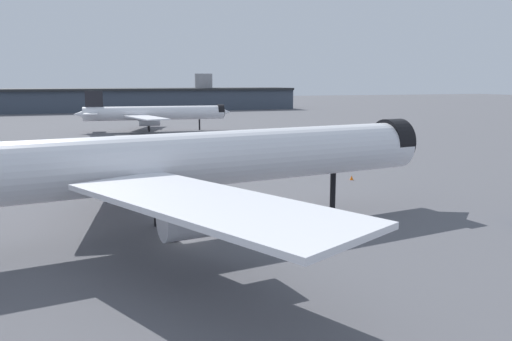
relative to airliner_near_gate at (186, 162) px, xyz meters
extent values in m
plane|color=#56565B|center=(-1.07, -3.43, -7.36)|extent=(900.00, 900.00, 0.00)
cylinder|color=white|center=(0.49, 0.07, 0.13)|extent=(57.31, 14.05, 5.77)
cone|color=white|center=(28.72, 4.25, 0.13)|extent=(7.10, 6.52, 5.65)
cylinder|color=black|center=(27.58, 4.08, 0.57)|extent=(3.42, 6.14, 5.82)
cube|color=white|center=(-6.15, 14.99, -0.59)|extent=(13.29, 26.85, 0.46)
cylinder|color=#B7BAC1|center=(-4.34, 12.14, -2.49)|extent=(8.37, 4.31, 3.17)
cube|color=white|center=(-1.55, -16.13, -0.59)|extent=(19.60, 27.07, 0.46)
cylinder|color=#B7BAC1|center=(-0.64, -12.88, -2.49)|extent=(8.37, 4.31, 3.17)
cylinder|color=black|center=(18.56, 2.74, -5.05)|extent=(0.69, 0.69, 4.61)
cylinder|color=black|center=(-2.77, 2.65, -5.05)|extent=(0.69, 0.69, 4.61)
cylinder|color=black|center=(-1.89, -3.34, -5.05)|extent=(0.69, 0.69, 4.61)
cylinder|color=white|center=(12.14, 109.93, -1.74)|extent=(43.45, 7.81, 4.33)
cone|color=white|center=(33.69, 108.18, -1.74)|extent=(5.09, 4.61, 4.24)
cone|color=white|center=(-9.41, 111.68, -1.74)|extent=(5.94, 4.55, 4.11)
cylinder|color=black|center=(32.83, 108.25, -1.41)|extent=(2.29, 4.51, 4.37)
cube|color=white|center=(9.79, 122.05, -2.28)|extent=(13.88, 20.62, 0.35)
cylinder|color=#B7BAC1|center=(10.64, 119.64, -3.71)|extent=(6.23, 2.86, 2.38)
cube|color=white|center=(7.87, 98.34, -2.28)|extent=(11.23, 20.53, 0.35)
cylinder|color=#B7BAC1|center=(9.09, 100.59, -3.71)|extent=(6.23, 2.86, 2.38)
cube|color=black|center=(-5.96, 111.40, 1.72)|extent=(5.21, 0.85, 6.92)
cube|color=white|center=(-6.42, 116.43, -1.30)|extent=(4.51, 8.07, 0.26)
cube|color=white|center=(-7.23, 106.51, -1.30)|extent=(4.51, 8.07, 0.26)
cylinder|color=black|center=(25.93, 108.81, -5.63)|extent=(0.52, 0.52, 3.46)
cylinder|color=black|center=(10.17, 112.37, -5.63)|extent=(0.52, 0.52, 3.46)
cylinder|color=black|center=(9.80, 107.84, -5.63)|extent=(0.52, 0.52, 3.46)
cube|color=#3D4756|center=(-23.53, 226.22, -2.11)|extent=(253.12, 27.31, 10.51)
cube|color=#232628|center=(-23.53, 226.22, 3.75)|extent=(253.12, 29.98, 1.20)
cylinder|color=#939399|center=(55.02, 226.04, 2.35)|extent=(9.63, 9.63, 19.43)
cube|color=black|center=(14.01, 37.30, -6.86)|extent=(2.97, 3.57, 0.30)
cube|color=#E5B70C|center=(13.53, 38.14, -6.11)|extent=(2.02, 1.90, 1.20)
cube|color=#1E2D38|center=(13.24, 38.64, -5.87)|extent=(1.21, 0.73, 0.60)
cube|color=#E5B70C|center=(14.29, 36.80, -6.26)|extent=(2.34, 2.46, 0.90)
cylinder|color=black|center=(12.76, 37.88, -7.01)|extent=(0.59, 0.75, 0.70)
cylinder|color=black|center=(14.15, 38.67, -7.01)|extent=(0.59, 0.75, 0.70)
cylinder|color=black|center=(13.86, 35.93, -7.01)|extent=(0.59, 0.75, 0.70)
cylinder|color=black|center=(15.25, 36.73, -7.01)|extent=(0.59, 0.75, 0.70)
cone|color=#F2600C|center=(30.37, 18.88, -7.00)|extent=(0.58, 0.58, 0.72)
camera|label=1|loc=(-10.01, -51.44, 8.26)|focal=35.66mm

